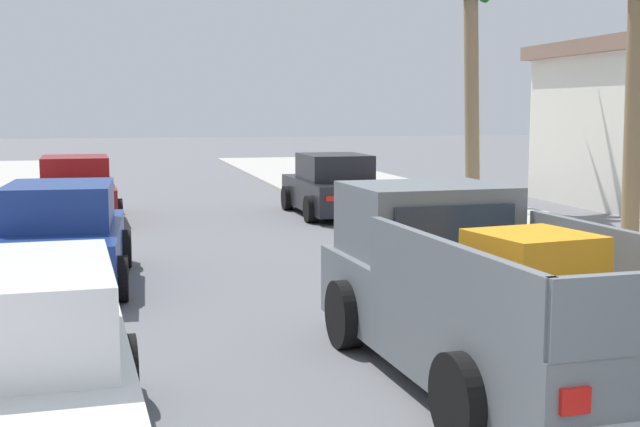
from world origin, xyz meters
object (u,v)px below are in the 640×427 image
object	(u,v)px
car_right_near	(61,238)
car_left_mid	(76,191)
pickup_truck	(481,297)
car_left_near	(333,187)
car_right_mid	(6,379)

from	to	relation	value
car_right_near	car_left_mid	distance (m)	7.73
pickup_truck	car_right_near	world-z (taller)	pickup_truck
pickup_truck	car_left_near	xyz separation A→B (m)	(1.75, 12.95, -0.08)
car_left_mid	pickup_truck	bearing A→B (deg)	-71.33
car_right_near	pickup_truck	bearing A→B (deg)	-51.96
pickup_truck	car_right_mid	size ratio (longest dim) A/B	1.23
car_right_mid	car_left_mid	bearing A→B (deg)	90.76
pickup_truck	car_left_near	bearing A→B (deg)	82.29
pickup_truck	car_right_near	xyz separation A→B (m)	(-4.35, 5.56, -0.08)
car_left_near	car_left_mid	xyz separation A→B (m)	(-6.24, 0.34, 0.00)
pickup_truck	car_left_mid	xyz separation A→B (m)	(-4.49, 13.29, -0.08)
car_left_near	car_right_mid	distance (m)	15.56
car_left_near	car_left_mid	size ratio (longest dim) A/B	0.99
pickup_truck	car_right_mid	bearing A→B (deg)	-162.10
car_left_near	car_right_mid	xyz separation A→B (m)	(-6.05, -14.34, 0.00)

